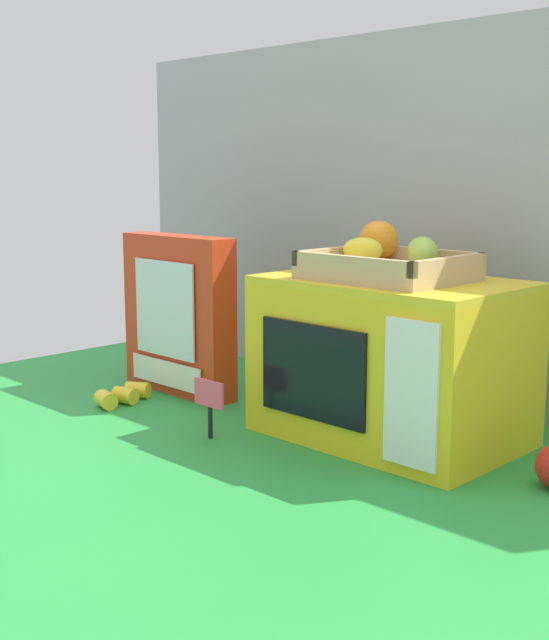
{
  "coord_description": "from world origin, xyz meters",
  "views": [
    {
      "loc": [
        0.95,
        -1.05,
        0.44
      ],
      "look_at": [
        -0.12,
        0.03,
        0.17
      ],
      "focal_mm": 47.69,
      "sensor_mm": 36.0,
      "label": 1
    }
  ],
  "objects_px": {
    "food_groups_crate": "(388,262)",
    "loose_toy_banana": "(123,395)",
    "cookie_set_box": "(177,315)",
    "toy_microwave": "(391,360)",
    "price_sign": "(209,400)"
  },
  "relations": [
    {
      "from": "price_sign",
      "to": "loose_toy_banana",
      "type": "height_order",
      "value": "price_sign"
    },
    {
      "from": "food_groups_crate",
      "to": "price_sign",
      "type": "distance_m",
      "value": 0.37
    },
    {
      "from": "toy_microwave",
      "to": "price_sign",
      "type": "relative_size",
      "value": 4.14
    },
    {
      "from": "toy_microwave",
      "to": "food_groups_crate",
      "type": "height_order",
      "value": "food_groups_crate"
    },
    {
      "from": "food_groups_crate",
      "to": "loose_toy_banana",
      "type": "height_order",
      "value": "food_groups_crate"
    },
    {
      "from": "cookie_set_box",
      "to": "price_sign",
      "type": "relative_size",
      "value": 3.16
    },
    {
      "from": "food_groups_crate",
      "to": "loose_toy_banana",
      "type": "bearing_deg",
      "value": -158.01
    },
    {
      "from": "toy_microwave",
      "to": "price_sign",
      "type": "height_order",
      "value": "toy_microwave"
    },
    {
      "from": "toy_microwave",
      "to": "loose_toy_banana",
      "type": "relative_size",
      "value": 3.16
    },
    {
      "from": "cookie_set_box",
      "to": "loose_toy_banana",
      "type": "xyz_separation_m",
      "value": [
        -0.01,
        -0.13,
        -0.14
      ]
    },
    {
      "from": "food_groups_crate",
      "to": "loose_toy_banana",
      "type": "xyz_separation_m",
      "value": [
        -0.48,
        -0.19,
        -0.28
      ]
    },
    {
      "from": "loose_toy_banana",
      "to": "cookie_set_box",
      "type": "bearing_deg",
      "value": 85.8
    },
    {
      "from": "cookie_set_box",
      "to": "price_sign",
      "type": "height_order",
      "value": "cookie_set_box"
    },
    {
      "from": "price_sign",
      "to": "toy_microwave",
      "type": "bearing_deg",
      "value": 45.65
    },
    {
      "from": "loose_toy_banana",
      "to": "price_sign",
      "type": "bearing_deg",
      "value": -5.14
    }
  ]
}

